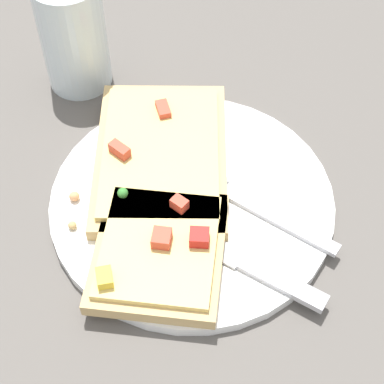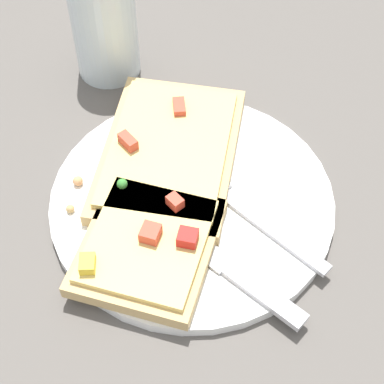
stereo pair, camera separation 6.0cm
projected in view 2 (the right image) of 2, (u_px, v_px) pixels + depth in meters
ground_plane at (192, 206)px, 0.62m from camera, size 4.00×4.00×0.00m
plate at (192, 202)px, 0.61m from camera, size 0.27×0.27×0.01m
fork at (233, 201)px, 0.60m from camera, size 0.16×0.14×0.01m
knife at (219, 261)px, 0.56m from camera, size 0.18×0.15×0.01m
pizza_slice_main at (169, 152)px, 0.63m from camera, size 0.15×0.20×0.03m
pizza_slice_corner at (148, 245)px, 0.56m from camera, size 0.14×0.15×0.03m
crumb_scatter at (147, 200)px, 0.60m from camera, size 0.12×0.08×0.01m
drinking_glass at (104, 24)px, 0.68m from camera, size 0.07×0.07×0.13m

